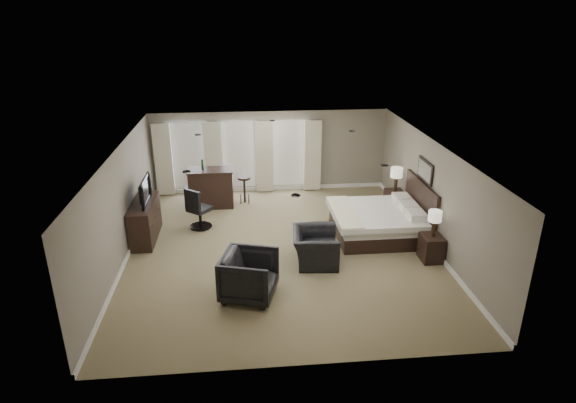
{
  "coord_description": "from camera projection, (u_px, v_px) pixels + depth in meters",
  "views": [
    {
      "loc": [
        -0.89,
        -10.66,
        5.56
      ],
      "look_at": [
        0.2,
        0.4,
        1.1
      ],
      "focal_mm": 30.0,
      "sensor_mm": 36.0,
      "label": 1
    }
  ],
  "objects": [
    {
      "name": "dresser",
      "position": [
        145.0,
        221.0,
        12.36
      ],
      "size": [
        0.55,
        1.71,
        1.0
      ],
      "primitive_type": "cube",
      "color": "black",
      "rests_on": "ground"
    },
    {
      "name": "bar_stool_left",
      "position": [
        190.0,
        198.0,
        14.31
      ],
      "size": [
        0.42,
        0.42,
        0.68
      ],
      "primitive_type": "cube",
      "rotation": [
        0.0,
        0.0,
        0.38
      ],
      "color": "black",
      "rests_on": "ground"
    },
    {
      "name": "bar_stool_right",
      "position": [
        245.0,
        190.0,
        14.71
      ],
      "size": [
        0.5,
        0.5,
        0.83
      ],
      "primitive_type": "cube",
      "rotation": [
        0.0,
        0.0,
        0.32
      ],
      "color": "black",
      "rests_on": "ground"
    },
    {
      "name": "lamp_near",
      "position": [
        434.0,
        224.0,
        11.12
      ],
      "size": [
        0.31,
        0.31,
        0.64
      ],
      "primitive_type": "cube",
      "color": "beige",
      "rests_on": "nightstand_near"
    },
    {
      "name": "desk_chair",
      "position": [
        200.0,
        208.0,
        12.95
      ],
      "size": [
        0.83,
        0.83,
        1.16
      ],
      "primitive_type": "cube",
      "rotation": [
        0.0,
        0.0,
        2.46
      ],
      "color": "black",
      "rests_on": "ground"
    },
    {
      "name": "nightstand_near",
      "position": [
        431.0,
        248.0,
        11.35
      ],
      "size": [
        0.47,
        0.57,
        0.62
      ],
      "primitive_type": "cube",
      "color": "black",
      "rests_on": "ground"
    },
    {
      "name": "bar_counter",
      "position": [
        211.0,
        188.0,
        14.38
      ],
      "size": [
        1.34,
        0.7,
        1.17
      ],
      "primitive_type": "cube",
      "color": "black",
      "rests_on": "ground"
    },
    {
      "name": "bed",
      "position": [
        379.0,
        210.0,
        12.46
      ],
      "size": [
        2.27,
        2.17,
        1.45
      ],
      "primitive_type": "cube",
      "color": "silver",
      "rests_on": "ground"
    },
    {
      "name": "nightstand_far",
      "position": [
        394.0,
        202.0,
        14.02
      ],
      "size": [
        0.5,
        0.61,
        0.66
      ],
      "primitive_type": "cube",
      "color": "black",
      "rests_on": "ground"
    },
    {
      "name": "armchair_near",
      "position": [
        315.0,
        242.0,
        11.19
      ],
      "size": [
        0.88,
        1.26,
        1.05
      ],
      "primitive_type": "imported",
      "rotation": [
        0.0,
        0.0,
        1.48
      ],
      "color": "black",
      "rests_on": "ground"
    },
    {
      "name": "lamp_far",
      "position": [
        396.0,
        179.0,
        13.77
      ],
      "size": [
        0.34,
        0.34,
        0.71
      ],
      "primitive_type": "cube",
      "color": "beige",
      "rests_on": "nightstand_far"
    },
    {
      "name": "window_bay",
      "position": [
        239.0,
        157.0,
        15.25
      ],
      "size": [
        5.25,
        0.2,
        2.3
      ],
      "color": "silver",
      "rests_on": "room"
    },
    {
      "name": "wall_art",
      "position": [
        425.0,
        171.0,
        12.18
      ],
      "size": [
        0.04,
        0.96,
        0.56
      ],
      "primitive_type": "cube",
      "color": "slate",
      "rests_on": "room"
    },
    {
      "name": "room",
      "position": [
        281.0,
        200.0,
        11.51
      ],
      "size": [
        7.6,
        8.6,
        2.64
      ],
      "color": "#74694A",
      "rests_on": "ground"
    },
    {
      "name": "tv",
      "position": [
        142.0,
        200.0,
        12.15
      ],
      "size": [
        0.66,
        1.14,
        0.15
      ],
      "primitive_type": "imported",
      "rotation": [
        0.0,
        0.0,
        1.57
      ],
      "color": "black",
      "rests_on": "dresser"
    },
    {
      "name": "armchair_far",
      "position": [
        249.0,
        274.0,
        9.8
      ],
      "size": [
        1.24,
        1.29,
        1.08
      ],
      "primitive_type": "imported",
      "rotation": [
        0.0,
        0.0,
        1.29
      ],
      "color": "black",
      "rests_on": "ground"
    }
  ]
}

